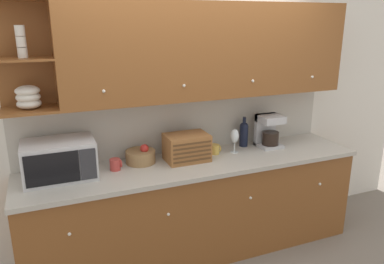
{
  "coord_description": "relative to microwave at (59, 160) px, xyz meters",
  "views": [
    {
      "loc": [
        -1.23,
        -3.23,
        2.14
      ],
      "look_at": [
        0.0,
        -0.23,
        1.16
      ],
      "focal_mm": 35.0,
      "sensor_mm": 36.0,
      "label": 1
    }
  ],
  "objects": [
    {
      "name": "wine_bottle",
      "position": [
        1.76,
        0.14,
        -0.02
      ],
      "size": [
        0.09,
        0.09,
        0.3
      ],
      "color": "black",
      "rests_on": "counter_unit"
    },
    {
      "name": "microwave",
      "position": [
        0.0,
        0.0,
        0.0
      ],
      "size": [
        0.55,
        0.38,
        0.31
      ],
      "color": "silver",
      "rests_on": "counter_unit"
    },
    {
      "name": "mug",
      "position": [
        0.44,
        -0.0,
        -0.11
      ],
      "size": [
        0.1,
        0.09,
        0.1
      ],
      "color": "#B73D38",
      "rests_on": "counter_unit"
    },
    {
      "name": "counter_unit",
      "position": [
        1.15,
        -0.07,
        -0.61
      ],
      "size": [
        3.08,
        0.68,
        0.92
      ],
      "color": "brown",
      "rests_on": "ground_plane"
    },
    {
      "name": "ground_plane",
      "position": [
        1.15,
        0.25,
        -1.07
      ],
      "size": [
        24.0,
        24.0,
        0.0
      ],
      "primitive_type": "plane",
      "color": "slate"
    },
    {
      "name": "upper_cabinets",
      "position": [
        1.32,
        0.08,
        0.8
      ],
      "size": [
        3.06,
        0.36,
        0.82
      ],
      "color": "brown",
      "rests_on": "backsplash_panel"
    },
    {
      "name": "mug_blue_second",
      "position": [
        1.39,
        0.04,
        -0.11
      ],
      "size": [
        0.1,
        0.09,
        0.09
      ],
      "color": "gold",
      "rests_on": "counter_unit"
    },
    {
      "name": "wine_glass",
      "position": [
        1.58,
        0.0,
        0.0
      ],
      "size": [
        0.08,
        0.08,
        0.23
      ],
      "color": "silver",
      "rests_on": "counter_unit"
    },
    {
      "name": "wall_back",
      "position": [
        1.15,
        0.28,
        0.23
      ],
      "size": [
        5.46,
        0.06,
        2.6
      ],
      "color": "white",
      "rests_on": "ground_plane"
    },
    {
      "name": "fruit_basket",
      "position": [
        0.68,
        0.08,
        -0.09
      ],
      "size": [
        0.26,
        0.26,
        0.17
      ],
      "color": "#937047",
      "rests_on": "counter_unit"
    },
    {
      "name": "bread_box",
      "position": [
        1.08,
        -0.02,
        -0.03
      ],
      "size": [
        0.38,
        0.27,
        0.24
      ],
      "color": "#996033",
      "rests_on": "counter_unit"
    },
    {
      "name": "backsplash_panel",
      "position": [
        1.15,
        0.25,
        0.12
      ],
      "size": [
        3.06,
        0.01,
        0.55
      ],
      "color": "#B7B2A8",
      "rests_on": "counter_unit"
    },
    {
      "name": "coffee_maker",
      "position": [
        1.98,
        0.04,
        0.01
      ],
      "size": [
        0.23,
        0.22,
        0.32
      ],
      "color": "#B7B7BC",
      "rests_on": "counter_unit"
    }
  ]
}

